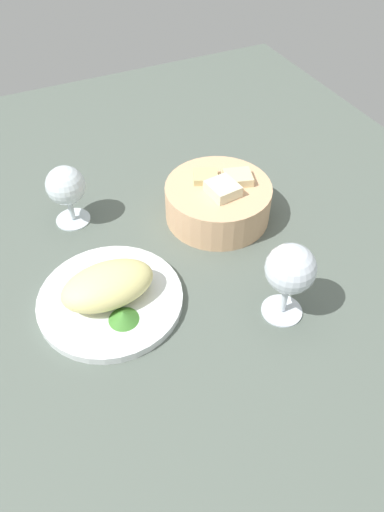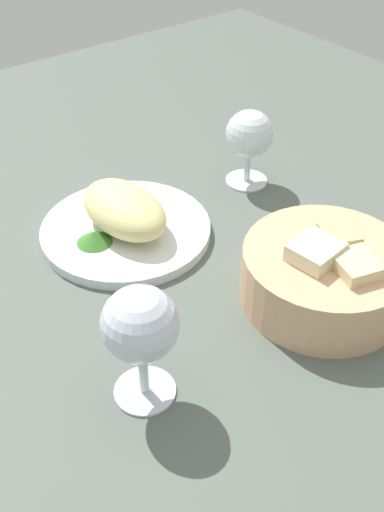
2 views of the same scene
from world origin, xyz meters
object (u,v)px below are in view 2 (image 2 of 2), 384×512
plate (126,230)px  wine_glass_near (140,329)px  bread_basket (325,275)px  wine_glass_far (249,137)px

plate → wine_glass_near: wine_glass_near is taller
bread_basket → wine_glass_near: 25.35cm
plate → wine_glass_far: (-0.04, 22.07, 6.87)cm
bread_basket → wine_glass_near: (-1.44, -24.70, 5.48)cm
bread_basket → wine_glass_far: (-25.23, 10.53, 3.81)cm
plate → wine_glass_near: 28.47cm
bread_basket → wine_glass_far: 27.60cm
wine_glass_near → wine_glass_far: wine_glass_near is taller
plate → wine_glass_near: bearing=-29.0°
wine_glass_near → wine_glass_far: size_ratio=1.17×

